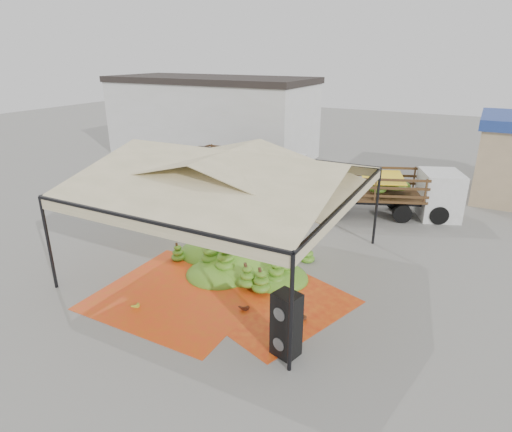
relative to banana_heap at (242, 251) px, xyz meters
The scene contains 17 objects.
ground 0.74m from the banana_heap, behind, with size 90.00×90.00×0.00m, color slate.
canopy_tent 2.76m from the banana_heap, behind, with size 8.10×8.10×4.00m.
building_white 17.62m from the banana_heap, 126.74° to the left, with size 14.30×6.30×5.40m.
tarp_left 2.64m from the banana_heap, 107.30° to the right, with size 4.69×4.46×0.01m, color red.
tarp_right 2.49m from the banana_heap, 39.16° to the right, with size 3.86×4.06×0.01m, color orange.
banana_heap is the anchor object (origin of this frame).
hand_yellow_a 2.09m from the banana_heap, 30.34° to the right, with size 0.41×0.33×0.19m, color gold.
hand_yellow_b 4.02m from the banana_heap, 112.41° to the right, with size 0.42×0.35×0.19m, color gold.
hand_red_a 2.67m from the banana_heap, 59.34° to the right, with size 0.45×0.36×0.20m, color #532713.
hand_red_b 3.67m from the banana_heap, 33.66° to the right, with size 0.39×0.32×0.18m, color #532213.
hand_green 1.69m from the banana_heap, 98.87° to the right, with size 0.45×0.37×0.20m, color #367217.
hanging_bunches 2.33m from the banana_heap, 26.68° to the right, with size 3.24×0.24×0.20m.
speaker_stack 4.77m from the banana_heap, 47.33° to the right, with size 0.73×0.67×1.68m.
banana_leaves 3.11m from the banana_heap, 145.39° to the left, with size 0.96×1.36×3.70m, color #396F1D, non-canonical shape.
vendor 3.47m from the banana_heap, 119.70° to the left, with size 0.58×0.38×1.58m, color gray.
truck_left 8.70m from the banana_heap, 116.53° to the left, with size 6.08×2.19×2.08m.
truck_right 8.36m from the banana_heap, 64.93° to the left, with size 6.34×4.12×2.06m.
Camera 1 is at (7.08, -11.45, 6.92)m, focal length 30.00 mm.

